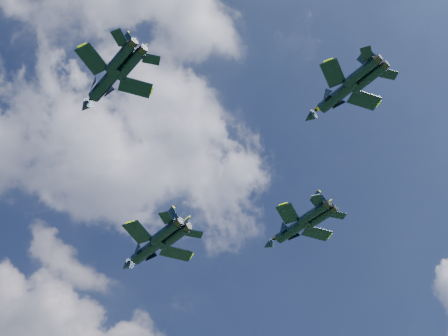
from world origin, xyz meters
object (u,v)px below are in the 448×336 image
jet_right (291,230)px  jet_left (104,84)px  jet_lead (147,250)px  jet_slot (336,97)px

jet_right → jet_left: bearing=-175.6°
jet_lead → jet_left: bearing=-137.9°
jet_lead → jet_right: 24.67m
jet_left → jet_slot: jet_left is taller
jet_left → jet_right: bearing=7.0°
jet_lead → jet_left: (-11.07, -30.64, 2.26)m
jet_lead → jet_right: bearing=-48.6°
jet_right → jet_slot: (-4.30, -29.02, -1.66)m
jet_lead → jet_left: 32.66m
jet_lead → jet_slot: size_ratio=1.28×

